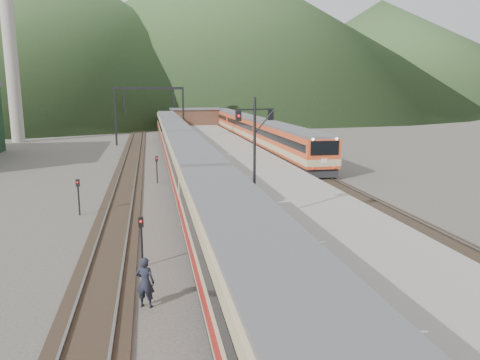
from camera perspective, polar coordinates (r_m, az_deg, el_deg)
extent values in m
cube|color=black|center=(52.35, -7.61, 2.55)|extent=(2.60, 200.00, 0.12)
cube|color=slate|center=(52.30, -8.40, 2.63)|extent=(0.10, 200.00, 0.14)
cube|color=slate|center=(52.38, -6.83, 2.68)|extent=(0.10, 200.00, 0.14)
cube|color=black|center=(52.31, -13.09, 2.35)|extent=(2.60, 200.00, 0.12)
cube|color=slate|center=(52.33, -13.88, 2.43)|extent=(0.10, 200.00, 0.14)
cube|color=slate|center=(52.27, -12.31, 2.49)|extent=(0.10, 200.00, 0.14)
cube|color=black|center=(54.22, 4.62, 2.90)|extent=(2.60, 200.00, 0.12)
cube|color=slate|center=(54.02, 3.89, 2.99)|extent=(0.10, 200.00, 0.14)
cube|color=slate|center=(54.40, 5.36, 3.02)|extent=(0.10, 200.00, 0.14)
cube|color=gray|center=(50.94, -1.18, 2.91)|extent=(8.00, 100.00, 1.00)
cube|color=black|center=(66.96, -14.95, 7.51)|extent=(0.25, 0.25, 8.00)
cube|color=black|center=(66.97, -6.92, 7.80)|extent=(0.25, 0.25, 8.00)
cube|color=black|center=(66.70, -11.06, 10.93)|extent=(9.30, 0.22, 0.35)
cube|color=black|center=(91.89, -13.91, 8.43)|extent=(0.25, 0.25, 8.00)
cube|color=black|center=(91.90, -8.05, 8.64)|extent=(0.25, 0.25, 8.00)
cube|color=black|center=(91.70, -11.07, 10.92)|extent=(9.30, 0.22, 0.35)
cylinder|color=#9E998E|center=(76.48, -26.32, 15.42)|extent=(1.80, 1.80, 30.00)
cube|color=#533526|center=(90.26, -5.53, 7.64)|extent=(9.00, 4.00, 2.80)
cube|color=slate|center=(90.18, -5.55, 8.62)|extent=(9.40, 4.40, 0.30)
cone|color=#304728|center=(206.29, -22.15, 16.49)|extent=(180.00, 180.00, 60.00)
cone|color=#304728|center=(245.74, -3.29, 18.02)|extent=(220.00, 220.00, 75.00)
cone|color=#304728|center=(249.39, 16.60, 14.60)|extent=(160.00, 160.00, 50.00)
cube|color=tan|center=(15.26, 0.87, -10.71)|extent=(3.02, 20.33, 3.69)
cube|color=tan|center=(35.27, -6.04, 1.78)|extent=(3.02, 20.33, 3.69)
cube|color=tan|center=(55.88, -7.90, 5.16)|extent=(3.02, 20.33, 3.69)
cube|color=tan|center=(76.61, -8.76, 6.71)|extent=(3.02, 20.33, 3.69)
cube|color=#CC4823|center=(49.74, 6.02, 4.49)|extent=(3.04, 20.41, 3.71)
cube|color=#CC4823|center=(69.92, 1.03, 6.44)|extent=(3.04, 20.41, 3.71)
cube|color=#CC4823|center=(90.43, -1.73, 7.49)|extent=(3.04, 20.41, 3.71)
cylinder|color=black|center=(23.73, 1.78, 2.41)|extent=(0.14, 0.14, 6.33)
cube|color=black|center=(23.48, 1.82, 8.60)|extent=(2.15, 0.61, 0.07)
cube|color=black|center=(23.10, -0.19, 7.82)|extent=(0.29, 0.24, 0.50)
cube|color=black|center=(23.91, 3.76, 7.91)|extent=(0.29, 0.24, 0.50)
cylinder|color=black|center=(21.12, -11.88, -7.77)|extent=(0.10, 0.10, 2.00)
cube|color=black|center=(20.81, -12.00, -5.03)|extent=(0.23, 0.18, 0.45)
cylinder|color=black|center=(39.36, -10.09, 1.05)|extent=(0.10, 0.10, 2.00)
cube|color=black|center=(39.19, -10.14, 2.56)|extent=(0.22, 0.16, 0.45)
cylinder|color=black|center=(30.59, -19.06, -2.26)|extent=(0.10, 0.10, 2.00)
cube|color=black|center=(30.38, -19.18, -0.33)|extent=(0.23, 0.17, 0.45)
imported|color=black|center=(17.42, -11.49, -12.12)|extent=(0.80, 0.65, 1.88)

